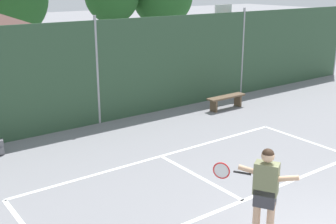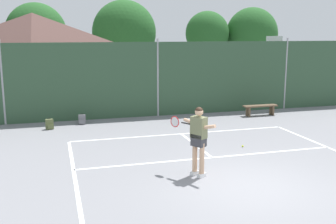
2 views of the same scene
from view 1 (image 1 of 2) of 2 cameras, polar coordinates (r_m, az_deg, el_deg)
name	(u,v)px [view 1 (image 1 of 2)]	position (r m, az deg, el deg)	size (l,w,h in m)	color
chainlink_fence	(97,73)	(14.01, -9.29, 5.06)	(26.09, 0.09, 3.48)	#2D4C33
basketball_hoop	(222,35)	(18.63, 7.09, 10.07)	(0.90, 0.67, 3.55)	#284CB2
tennis_player	(265,190)	(7.59, 12.60, -9.96)	(0.86, 1.22, 1.85)	silver
tennis_ball	(261,170)	(10.94, 12.12, -7.52)	(0.07, 0.07, 0.07)	#CCE033
courtside_bench	(226,99)	(15.86, 7.67, 1.67)	(1.60, 0.36, 0.48)	brown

